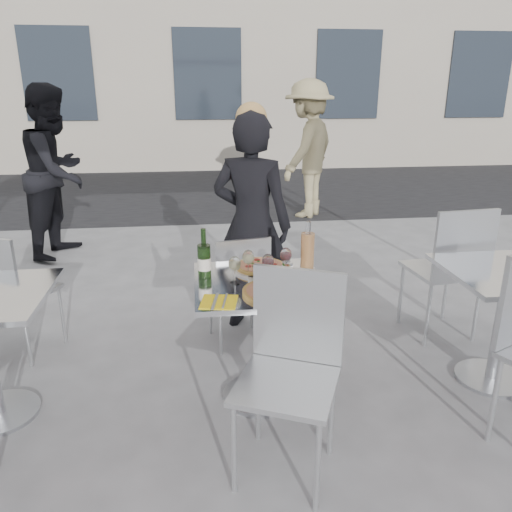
{
  "coord_description": "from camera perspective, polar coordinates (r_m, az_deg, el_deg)",
  "views": [
    {
      "loc": [
        -0.33,
        -2.57,
        1.79
      ],
      "look_at": [
        0.0,
        0.15,
        0.85
      ],
      "focal_mm": 35.0,
      "sensor_mm": 36.0,
      "label": 1
    }
  ],
  "objects": [
    {
      "name": "ground",
      "position": [
        3.15,
        0.34,
        -15.7
      ],
      "size": [
        80.0,
        80.0,
        0.0
      ],
      "primitive_type": "plane",
      "color": "slate"
    },
    {
      "name": "pedestrian_b",
      "position": [
        7.14,
        5.96,
        12.01
      ],
      "size": [
        1.27,
        1.4,
        1.88
      ],
      "primitive_type": "imported",
      "rotation": [
        0.0,
        0.0,
        4.1
      ],
      "color": "tan",
      "rests_on": "ground"
    },
    {
      "name": "side_table_right",
      "position": [
        3.39,
        26.46,
        -4.8
      ],
      "size": [
        0.72,
        0.72,
        0.75
      ],
      "color": "#B7BABF",
      "rests_on": "ground"
    },
    {
      "name": "wineglass_red_b",
      "position": [
        2.88,
        3.43,
        0.03
      ],
      "size": [
        0.07,
        0.07,
        0.16
      ],
      "color": "white",
      "rests_on": "main_table"
    },
    {
      "name": "main_table",
      "position": [
        2.88,
        0.36,
        -6.83
      ],
      "size": [
        0.72,
        0.72,
        0.75
      ],
      "color": "#B7BABF",
      "rests_on": "ground"
    },
    {
      "name": "wineglass_white_a",
      "position": [
        2.73,
        -2.45,
        -0.99
      ],
      "size": [
        0.07,
        0.07,
        0.16
      ],
      "color": "white",
      "rests_on": "main_table"
    },
    {
      "name": "chair_far",
      "position": [
        3.47,
        -1.87,
        -3.02
      ],
      "size": [
        0.44,
        0.45,
        0.83
      ],
      "rotation": [
        0.0,
        0.0,
        3.33
      ],
      "color": "silver",
      "rests_on": "ground"
    },
    {
      "name": "street_asphalt",
      "position": [
        9.25,
        -4.78,
        7.73
      ],
      "size": [
        24.0,
        5.0,
        0.0
      ],
      "primitive_type": "cube",
      "color": "black",
      "rests_on": "ground"
    },
    {
      "name": "chair_near",
      "position": [
        2.4,
        4.1,
        -11.4
      ],
      "size": [
        0.59,
        0.6,
        0.98
      ],
      "rotation": [
        0.0,
        0.0,
        -0.42
      ],
      "color": "silver",
      "rests_on": "ground"
    },
    {
      "name": "pizza_near",
      "position": [
        2.64,
        2.34,
        -4.07
      ],
      "size": [
        0.36,
        0.36,
        0.02
      ],
      "color": "tan",
      "rests_on": "main_table"
    },
    {
      "name": "wineglass_white_b",
      "position": [
        2.84,
        -0.9,
        -0.23
      ],
      "size": [
        0.07,
        0.07,
        0.16
      ],
      "color": "white",
      "rests_on": "main_table"
    },
    {
      "name": "woman_diner",
      "position": [
        3.67,
        -0.5,
        3.59
      ],
      "size": [
        0.71,
        0.61,
        1.64
      ],
      "primitive_type": "imported",
      "rotation": [
        0.0,
        0.0,
        2.71
      ],
      "color": "black",
      "rests_on": "ground"
    },
    {
      "name": "wine_bottle",
      "position": [
        2.81,
        -5.94,
        -0.42
      ],
      "size": [
        0.07,
        0.08,
        0.29
      ],
      "color": "#25481B",
      "rests_on": "main_table"
    },
    {
      "name": "salad_plate",
      "position": [
        2.8,
        1.31,
        -2.11
      ],
      "size": [
        0.22,
        0.22,
        0.09
      ],
      "color": "white",
      "rests_on": "main_table"
    },
    {
      "name": "wineglass_red_a",
      "position": [
        2.77,
        1.37,
        -0.71
      ],
      "size": [
        0.07,
        0.07,
        0.16
      ],
      "color": "white",
      "rests_on": "main_table"
    },
    {
      "name": "pedestrian_a",
      "position": [
        5.81,
        -21.82,
        8.87
      ],
      "size": [
        0.89,
        1.03,
        1.82
      ],
      "primitive_type": "imported",
      "rotation": [
        0.0,
        0.0,
        1.31
      ],
      "color": "black",
      "rests_on": "ground"
    },
    {
      "name": "napkin_left",
      "position": [
        2.54,
        -4.26,
        -5.22
      ],
      "size": [
        0.21,
        0.21,
        0.01
      ],
      "rotation": [
        0.0,
        0.0,
        -0.18
      ],
      "color": "yellow",
      "rests_on": "main_table"
    },
    {
      "name": "sugar_shaker",
      "position": [
        2.8,
        3.6,
        -1.74
      ],
      "size": [
        0.06,
        0.06,
        0.11
      ],
      "color": "white",
      "rests_on": "main_table"
    },
    {
      "name": "carafe",
      "position": [
        2.96,
        5.91,
        0.7
      ],
      "size": [
        0.08,
        0.08,
        0.29
      ],
      "color": "#E3A261",
      "rests_on": "main_table"
    },
    {
      "name": "pizza_far",
      "position": [
        2.97,
        0.5,
        -1.28
      ],
      "size": [
        0.33,
        0.33,
        0.03
      ],
      "color": "white",
      "rests_on": "main_table"
    },
    {
      "name": "napkin_right",
      "position": [
        2.62,
        6.28,
        -4.5
      ],
      "size": [
        0.23,
        0.23,
        0.01
      ],
      "rotation": [
        0.0,
        0.0,
        -0.33
      ],
      "color": "yellow",
      "rests_on": "main_table"
    },
    {
      "name": "side_chair_rfar",
      "position": [
        3.81,
        21.43,
        -0.71
      ],
      "size": [
        0.5,
        0.52,
        1.01
      ],
      "rotation": [
        0.0,
        0.0,
        3.25
      ],
      "color": "silver",
      "rests_on": "ground"
    },
    {
      "name": "side_chair_lfar",
      "position": [
        3.7,
        -26.55,
        -3.04
      ],
      "size": [
        0.55,
        0.55,
        0.9
      ],
      "rotation": [
        0.0,
        0.0,
        2.71
      ],
      "color": "silver",
      "rests_on": "ground"
    }
  ]
}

